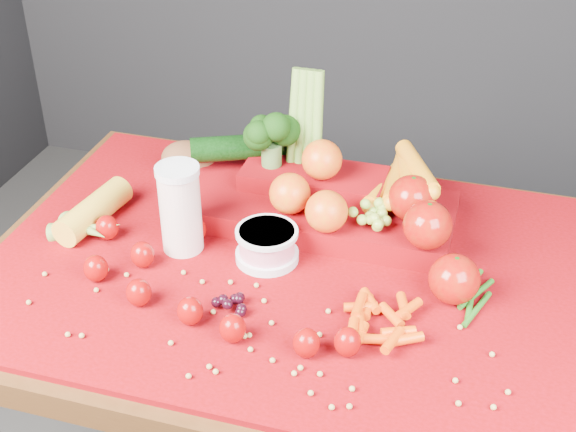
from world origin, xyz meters
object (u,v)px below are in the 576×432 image
(table, at_px, (285,308))
(yogurt_bowl, at_px, (267,244))
(milk_glass, at_px, (180,205))
(produce_mound, at_px, (333,196))

(table, xyz_separation_m, yogurt_bowl, (-0.03, 0.00, 0.14))
(milk_glass, xyz_separation_m, yogurt_bowl, (0.16, 0.01, -0.06))
(yogurt_bowl, bearing_deg, table, -3.24)
(milk_glass, relative_size, yogurt_bowl, 1.49)
(yogurt_bowl, relative_size, produce_mound, 0.19)
(produce_mound, bearing_deg, yogurt_bowl, -119.64)
(produce_mound, bearing_deg, milk_glass, -147.27)
(milk_glass, height_order, produce_mound, produce_mound)
(table, relative_size, yogurt_bowl, 9.59)
(milk_glass, distance_m, yogurt_bowl, 0.17)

